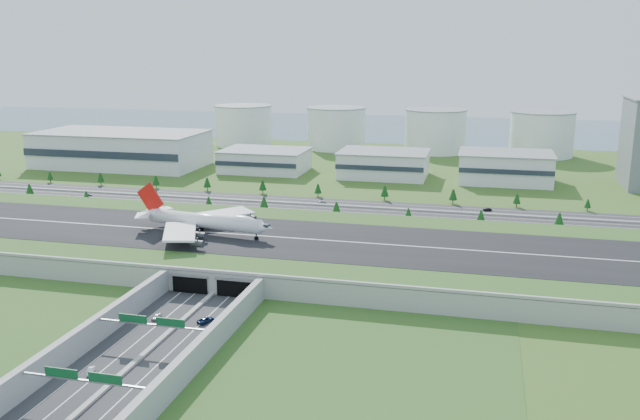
% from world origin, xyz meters
% --- Properties ---
extents(ground, '(1200.00, 1200.00, 0.00)m').
position_xyz_m(ground, '(0.00, 0.00, 0.00)').
color(ground, '#2B4E18').
rests_on(ground, ground).
extents(airfield_deck, '(520.00, 100.00, 9.20)m').
position_xyz_m(airfield_deck, '(0.00, -0.09, 4.12)').
color(airfield_deck, gray).
rests_on(airfield_deck, ground).
extents(underpass_road, '(38.80, 120.40, 8.00)m').
position_xyz_m(underpass_road, '(0.00, -99.42, 3.43)').
color(underpass_road, '#28282B').
rests_on(underpass_road, ground).
extents(sign_gantry_near, '(38.70, 0.70, 9.80)m').
position_xyz_m(sign_gantry_near, '(0.00, -95.04, 6.95)').
color(sign_gantry_near, gray).
rests_on(sign_gantry_near, ground).
extents(sign_gantry_far, '(38.70, 0.70, 9.80)m').
position_xyz_m(sign_gantry_far, '(0.00, -130.04, 6.95)').
color(sign_gantry_far, gray).
rests_on(sign_gantry_far, ground).
extents(north_expressway, '(560.00, 36.00, 0.12)m').
position_xyz_m(north_expressway, '(0.00, 95.00, 0.06)').
color(north_expressway, '#28282B').
rests_on(north_expressway, ground).
extents(tree_row, '(502.50, 48.70, 8.41)m').
position_xyz_m(tree_row, '(-0.58, 96.62, 4.90)').
color(tree_row, '#3D2819').
rests_on(tree_row, ground).
extents(hangar_west, '(120.00, 60.00, 25.00)m').
position_xyz_m(hangar_west, '(-170.00, 185.00, 12.50)').
color(hangar_west, silver).
rests_on(hangar_west, ground).
extents(hangar_mid_a, '(58.00, 42.00, 15.00)m').
position_xyz_m(hangar_mid_a, '(-60.00, 190.00, 7.50)').
color(hangar_mid_a, silver).
rests_on(hangar_mid_a, ground).
extents(hangar_mid_b, '(58.00, 42.00, 17.00)m').
position_xyz_m(hangar_mid_b, '(25.00, 190.00, 8.50)').
color(hangar_mid_b, silver).
rests_on(hangar_mid_b, ground).
extents(hangar_mid_c, '(58.00, 42.00, 19.00)m').
position_xyz_m(hangar_mid_c, '(105.00, 190.00, 9.50)').
color(hangar_mid_c, silver).
rests_on(hangar_mid_c, ground).
extents(fuel_tank_a, '(50.00, 50.00, 35.00)m').
position_xyz_m(fuel_tank_a, '(-120.00, 310.00, 17.50)').
color(fuel_tank_a, white).
rests_on(fuel_tank_a, ground).
extents(fuel_tank_b, '(50.00, 50.00, 35.00)m').
position_xyz_m(fuel_tank_b, '(-35.00, 310.00, 17.50)').
color(fuel_tank_b, white).
rests_on(fuel_tank_b, ground).
extents(fuel_tank_c, '(50.00, 50.00, 35.00)m').
position_xyz_m(fuel_tank_c, '(50.00, 310.00, 17.50)').
color(fuel_tank_c, white).
rests_on(fuel_tank_c, ground).
extents(fuel_tank_d, '(50.00, 50.00, 35.00)m').
position_xyz_m(fuel_tank_d, '(135.00, 310.00, 17.50)').
color(fuel_tank_d, white).
rests_on(fuel_tank_d, ground).
extents(bay_water, '(1200.00, 260.00, 0.06)m').
position_xyz_m(bay_water, '(0.00, 480.00, 0.03)').
color(bay_water, '#3E6277').
rests_on(bay_water, ground).
extents(boeing_747, '(66.49, 62.41, 20.65)m').
position_xyz_m(boeing_747, '(-23.52, -1.98, 13.86)').
color(boeing_747, white).
rests_on(boeing_747, airfield_deck).
extents(car_0, '(2.26, 4.67, 1.54)m').
position_xyz_m(car_0, '(-9.00, -75.28, 0.89)').
color(car_0, silver).
rests_on(car_0, ground).
extents(car_1, '(3.02, 4.75, 1.48)m').
position_xyz_m(car_1, '(-8.64, -114.04, 0.86)').
color(car_1, white).
rests_on(car_1, ground).
extents(car_2, '(4.91, 6.66, 1.68)m').
position_xyz_m(car_2, '(7.66, -74.09, 0.96)').
color(car_2, '#0D1D44').
rests_on(car_2, ground).
extents(car_3, '(4.25, 5.90, 1.59)m').
position_xyz_m(car_3, '(12.01, -131.31, 0.91)').
color(car_3, '#AF2810').
rests_on(car_3, ground).
extents(car_4, '(4.02, 1.64, 1.36)m').
position_xyz_m(car_4, '(-135.47, 85.87, 0.80)').
color(car_4, '#5A595E').
rests_on(car_4, ground).
extents(car_5, '(4.94, 3.45, 1.55)m').
position_xyz_m(car_5, '(94.48, 103.71, 0.89)').
color(car_5, black).
rests_on(car_5, ground).
extents(car_7, '(5.09, 3.24, 1.37)m').
position_xyz_m(car_7, '(3.10, 102.08, 0.81)').
color(car_7, white).
rests_on(car_7, ground).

